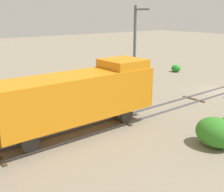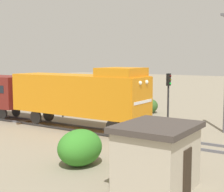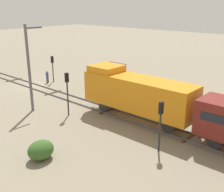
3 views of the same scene
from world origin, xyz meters
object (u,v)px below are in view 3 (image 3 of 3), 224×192
Objects in this scene: traffic_signal_mid at (67,86)px; relay_hut at (110,74)px; locomotive at (136,92)px; worker_near_track at (47,76)px; catenary_mast at (29,67)px; traffic_signal_far at (160,117)px; traffic_signal_near at (52,64)px.

relay_hut is (-10.90, -4.36, -1.58)m from traffic_signal_mid.
worker_near_track is at bearing -98.01° from locomotive.
relay_hut is (-12.44, -0.59, -3.20)m from catenary_mast.
traffic_signal_far is 14.52m from catenary_mast.
traffic_signal_mid is 1.22× the size of relay_hut.
traffic_signal_mid is (6.60, 11.09, 0.42)m from traffic_signal_near.
traffic_signal_far is 22.81m from worker_near_track.
worker_near_track is 0.49× the size of relay_hut.
traffic_signal_near is at bearing -107.42° from traffic_signal_far.
traffic_signal_mid is at bearing -59.09° from locomotive.
traffic_signal_far is 1.12× the size of relay_hut.
worker_near_track is 11.16m from catenary_mast.
traffic_signal_far reaches higher than worker_near_track.
locomotive is at bearing 53.23° from relay_hut.
traffic_signal_near is 2.14× the size of worker_near_track.
locomotive is 6.82× the size of worker_near_track.
traffic_signal_mid reaches higher than relay_hut.
worker_near_track is (-6.00, -21.94, -1.75)m from traffic_signal_far.
traffic_signal_near is at bearing -100.80° from locomotive.
catenary_mast is at bearing -62.38° from locomotive.
traffic_signal_far is (3.60, 4.90, -0.03)m from locomotive.
traffic_signal_mid is at bearing -152.95° from worker_near_track.
traffic_signal_far is at bearing 88.92° from traffic_signal_mid.
worker_near_track is 8.68m from relay_hut.
relay_hut is at bearing 122.56° from traffic_signal_near.
locomotive is 6.08m from traffic_signal_far.
relay_hut reaches higher than worker_near_track.
traffic_signal_far is 0.45× the size of catenary_mast.
traffic_signal_mid is 0.49× the size of catenary_mast.
traffic_signal_far is at bearing 53.38° from relay_hut.
traffic_signal_far is at bearing 72.58° from traffic_signal_near.
locomotive is at bearing -126.33° from traffic_signal_far.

